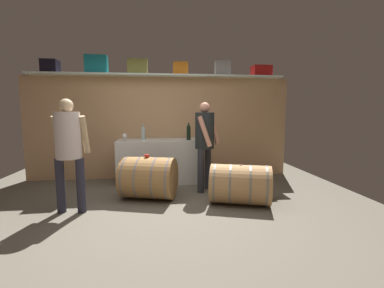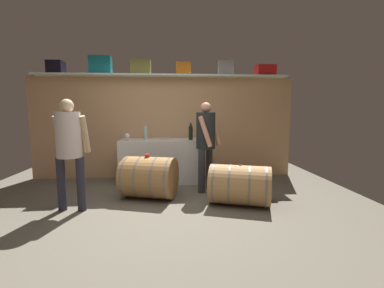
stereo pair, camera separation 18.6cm
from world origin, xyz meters
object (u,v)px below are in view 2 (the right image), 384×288
work_cabinet (161,160)px  wine_barrel_far (240,185)px  toolcase_black (56,67)px  wine_bottle_green (191,132)px  toolcase_red (265,71)px  wine_barrel_near (149,177)px  toolcase_teal (101,65)px  wine_bottle_clear (146,133)px  toolcase_orange (183,69)px  winemaker_pouring (69,143)px  toolcase_grey (226,68)px  wine_bottle_dark (191,132)px  toolcase_olive (141,67)px  tasting_cup (147,155)px  wine_glass (127,136)px  visitor_tasting (206,137)px

work_cabinet → wine_barrel_far: work_cabinet is taller
toolcase_black → wine_bottle_green: 2.90m
toolcase_red → wine_barrel_near: bearing=-152.6°
toolcase_teal → toolcase_red: (3.29, 0.00, -0.06)m
wine_bottle_green → wine_bottle_clear: bearing=-174.1°
toolcase_orange → winemaker_pouring: 2.70m
toolcase_orange → toolcase_grey: toolcase_grey is taller
toolcase_orange → wine_barrel_far: (0.77, -1.67, -1.93)m
wine_bottle_dark → toolcase_olive: bearing=157.4°
tasting_cup → winemaker_pouring: (-1.01, -0.48, 0.26)m
toolcase_grey → wine_bottle_clear: (-1.60, -0.28, -1.27)m
toolcase_teal → wine_barrel_near: size_ratio=0.42×
wine_bottle_dark → wine_bottle_clear: size_ratio=1.06×
toolcase_olive → wine_bottle_clear: 1.31m
winemaker_pouring → wine_barrel_far: bearing=7.8°
wine_bottle_dark → wine_barrel_far: 1.59m
toolcase_grey → toolcase_teal: bearing=-175.9°
toolcase_black → toolcase_orange: 2.46m
wine_barrel_far → toolcase_olive: bearing=151.7°
winemaker_pouring → wine_bottle_clear: bearing=64.4°
winemaker_pouring → toolcase_olive: bearing=71.4°
toolcase_black → tasting_cup: size_ratio=3.99×
toolcase_red → wine_bottle_dark: bearing=-166.8°
toolcase_black → wine_bottle_dark: (2.58, -0.40, -1.23)m
wine_bottle_dark → wine_bottle_green: bearing=83.5°
wine_glass → visitor_tasting: bearing=-19.9°
wine_bottle_dark → visitor_tasting: (0.23, -0.54, -0.05)m
toolcase_teal → wine_barrel_far: size_ratio=0.40×
toolcase_grey → tasting_cup: bearing=-136.0°
wine_bottle_dark → wine_glass: wine_bottle_dark is taller
toolcase_orange → wine_bottle_clear: toolcase_orange is taller
wine_glass → wine_barrel_far: wine_glass is taller
toolcase_olive → toolcase_orange: toolcase_olive is taller
wine_bottle_dark → wine_bottle_green: 0.21m
toolcase_olive → work_cabinet: toolcase_olive is taller
toolcase_teal → wine_barrel_near: toolcase_teal is taller
wine_barrel_far → toolcase_grey: bearing=104.7°
work_cabinet → visitor_tasting: (0.80, -0.70, 0.52)m
wine_barrel_near → wine_glass: bearing=135.4°
work_cabinet → tasting_cup: (-0.18, -1.00, 0.27)m
toolcase_teal → wine_bottle_green: toolcase_teal is taller
wine_glass → winemaker_pouring: bearing=-113.8°
toolcase_black → wine_barrel_far: size_ratio=0.29×
toolcase_olive → wine_glass: size_ratio=2.74×
wine_barrel_near → winemaker_pouring: 1.30m
toolcase_grey → visitor_tasting: size_ratio=0.19×
wine_barrel_far → toolcase_black: bearing=170.5°
wine_bottle_dark → toolcase_orange: bearing=106.8°
toolcase_red → winemaker_pouring: toolcase_red is taller
toolcase_black → visitor_tasting: bearing=-20.0°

